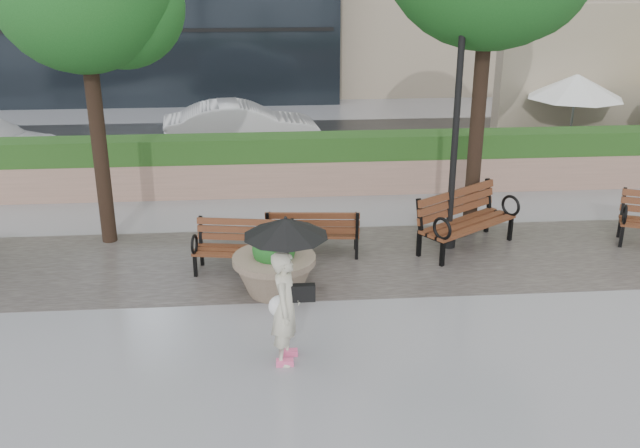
{
  "coord_description": "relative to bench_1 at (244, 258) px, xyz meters",
  "views": [
    {
      "loc": [
        -1.79,
        -8.78,
        5.23
      ],
      "look_at": [
        -0.93,
        2.0,
        1.1
      ],
      "focal_mm": 40.0,
      "sensor_mm": 36.0,
      "label": 1
    }
  ],
  "objects": [
    {
      "name": "ground",
      "position": [
        2.2,
        -2.6,
        -0.27
      ],
      "size": [
        100.0,
        100.0,
        0.0
      ],
      "primitive_type": "plane",
      "color": "gray",
      "rests_on": "ground"
    },
    {
      "name": "cobble_strip",
      "position": [
        2.2,
        0.4,
        -0.27
      ],
      "size": [
        28.0,
        3.2,
        0.01
      ],
      "primitive_type": "cube",
      "color": "#383330",
      "rests_on": "ground"
    },
    {
      "name": "hedge_wall",
      "position": [
        2.2,
        4.4,
        0.39
      ],
      "size": [
        24.0,
        0.8,
        1.35
      ],
      "color": "tan",
      "rests_on": "ground"
    },
    {
      "name": "asphalt_street",
      "position": [
        2.2,
        8.4,
        -0.27
      ],
      "size": [
        40.0,
        7.0,
        0.0
      ],
      "primitive_type": "cube",
      "color": "black",
      "rests_on": "ground"
    },
    {
      "name": "bench_1",
      "position": [
        0.0,
        0.0,
        0.0
      ],
      "size": [
        1.79,
        0.95,
        0.91
      ],
      "rotation": [
        0.0,
        0.0,
        -0.17
      ],
      "color": "brown",
      "rests_on": "ground"
    },
    {
      "name": "bench_2",
      "position": [
        1.24,
        0.7,
        -0.0
      ],
      "size": [
        1.74,
        0.82,
        0.9
      ],
      "rotation": [
        0.0,
        0.0,
        3.05
      ],
      "color": "brown",
      "rests_on": "ground"
    },
    {
      "name": "bench_3",
      "position": [
        4.13,
        0.77,
        0.05
      ],
      "size": [
        2.13,
        1.81,
        1.09
      ],
      "rotation": [
        0.0,
        0.0,
        0.6
      ],
      "color": "brown",
      "rests_on": "ground"
    },
    {
      "name": "planter_left",
      "position": [
        0.51,
        -0.84,
        0.17
      ],
      "size": [
        1.35,
        1.35,
        1.13
      ],
      "color": "#7F6B56",
      "rests_on": "ground"
    },
    {
      "name": "lamppost",
      "position": [
        3.82,
        0.87,
        1.57
      ],
      "size": [
        0.28,
        0.28,
        4.17
      ],
      "color": "black",
      "rests_on": "ground"
    },
    {
      "name": "patio_umb_white",
      "position": [
        8.45,
        6.4,
        1.72
      ],
      "size": [
        2.5,
        2.5,
        2.3
      ],
      "color": "black",
      "rests_on": "ground"
    },
    {
      "name": "car_right",
      "position": [
        -0.19,
        8.02,
        0.43
      ],
      "size": [
        4.42,
        1.95,
        1.41
      ],
      "primitive_type": "imported",
      "rotation": [
        0.0,
        0.0,
        1.68
      ],
      "color": "silver",
      "rests_on": "ground"
    },
    {
      "name": "pedestrian",
      "position": [
        0.64,
        -2.89,
        0.98
      ],
      "size": [
        1.12,
        1.12,
        2.05
      ],
      "rotation": [
        0.0,
        0.0,
        1.31
      ],
      "color": "beige",
      "rests_on": "ground"
    }
  ]
}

